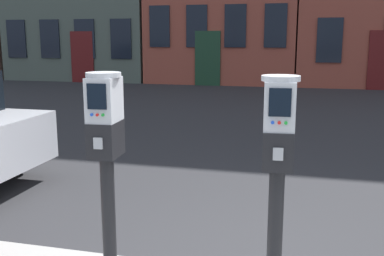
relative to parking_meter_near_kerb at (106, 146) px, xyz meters
name	(u,v)px	position (x,y,z in m)	size (l,w,h in m)	color
parking_meter_near_kerb	(106,146)	(0.00, 0.00, 0.00)	(0.23, 0.26, 1.50)	black
parking_meter_twin_adjacent	(278,157)	(1.07, 0.00, 0.00)	(0.23, 0.26, 1.50)	black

